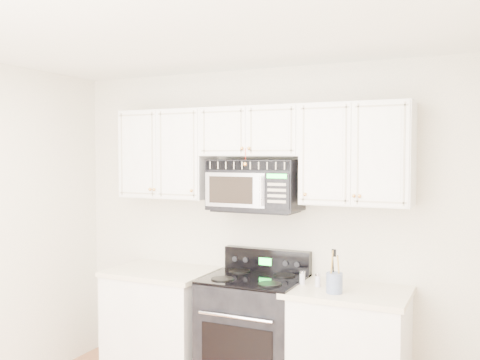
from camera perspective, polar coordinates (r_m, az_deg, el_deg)
The scene contains 9 objects.
room at distance 2.95m, azimuth -10.81°, elevation -8.88°, with size 3.51×3.51×2.61m.
base_cabinet_left at distance 4.76m, azimuth -8.36°, elevation -15.23°, with size 0.86×0.65×0.92m.
base_cabinet_right at distance 4.15m, azimuth 11.44°, elevation -17.99°, with size 0.86×0.65×0.92m.
range at distance 4.35m, azimuth 1.51°, elevation -16.14°, with size 0.74×0.68×1.12m.
upper_cabinets at distance 4.28m, azimuth 1.61°, elevation 3.29°, with size 2.44×0.37×0.75m.
microwave at distance 4.26m, azimuth 1.63°, elevation -0.52°, with size 0.72×0.41×0.40m.
utensil_crock at distance 3.87m, azimuth 10.04°, elevation -10.69°, with size 0.11×0.11×0.31m.
shaker_salt at distance 4.09m, azimuth 6.67°, elevation -10.30°, with size 0.04×0.04×0.10m.
shaker_pepper at distance 4.03m, azimuth 8.30°, elevation -10.52°, with size 0.04×0.04×0.10m.
Camera 1 is at (1.69, -2.35, 1.89)m, focal length 40.00 mm.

